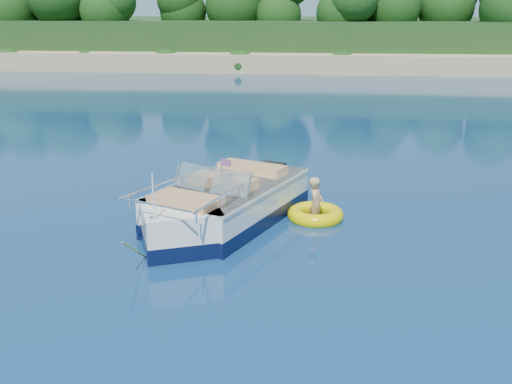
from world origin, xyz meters
TOP-DOWN VIEW (x-y plane):
  - ground at (0.00, 0.00)m, footprint 160.00×160.00m
  - shoreline at (0.00, 63.77)m, footprint 170.00×59.00m
  - treeline at (0.04, 41.01)m, footprint 150.00×7.12m
  - motorboat at (-3.08, 0.32)m, footprint 3.72×5.97m
  - tow_tube at (-0.86, 1.02)m, footprint 1.52×1.52m
  - boy at (-0.86, 0.95)m, footprint 0.42×0.80m

SIDE VIEW (x-z plane):
  - ground at x=0.00m, z-range 0.00..0.00m
  - boy at x=-0.86m, z-range -0.76..0.76m
  - tow_tube at x=-0.86m, z-range -0.09..0.27m
  - motorboat at x=-3.08m, z-range -0.64..1.46m
  - shoreline at x=0.00m, z-range -2.02..3.98m
  - treeline at x=0.04m, z-range 1.45..9.64m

